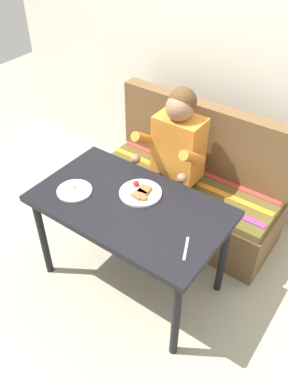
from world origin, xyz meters
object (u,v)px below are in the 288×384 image
(plate_eggs, at_px, (74,191))
(plate_breakfast, at_px, (141,193))
(table, at_px, (130,213))
(couch, at_px, (189,190))
(person, at_px, (173,154))
(fork, at_px, (186,248))

(plate_eggs, bearing_deg, plate_breakfast, 32.48)
(table, xyz_separation_m, couch, (0.00, 0.76, -0.32))
(couch, distance_m, person, 0.45)
(plate_eggs, bearing_deg, couch, 68.24)
(plate_breakfast, height_order, fork, plate_breakfast)
(couch, bearing_deg, table, -90.00)
(couch, bearing_deg, person, -109.85)
(table, relative_size, couch, 0.83)
(plate_eggs, distance_m, fork, 0.82)
(person, distance_m, plate_breakfast, 0.48)
(couch, height_order, plate_breakfast, couch)
(person, height_order, plate_breakfast, person)
(plate_eggs, bearing_deg, person, 67.77)
(couch, height_order, person, person)
(plate_breakfast, bearing_deg, table, -91.38)
(table, bearing_deg, plate_breakfast, 88.62)
(couch, bearing_deg, plate_breakfast, -89.77)
(person, bearing_deg, plate_breakfast, -82.17)
(table, distance_m, fork, 0.49)
(couch, height_order, fork, couch)
(person, relative_size, fork, 7.13)
(couch, bearing_deg, fork, -61.88)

